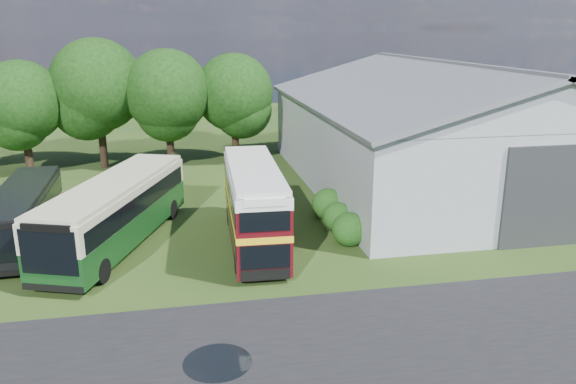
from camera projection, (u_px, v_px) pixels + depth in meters
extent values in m
plane|color=#1B3310|center=(252.00, 313.00, 20.89)|extent=(120.00, 120.00, 0.00)
cube|color=black|center=(353.00, 348.00, 18.62)|extent=(60.00, 8.00, 0.02)
cylinder|color=black|center=(218.00, 363.00, 17.79)|extent=(2.20, 2.20, 0.01)
cube|color=gray|center=(440.00, 143.00, 37.96)|extent=(18.00, 24.00, 5.50)
cube|color=#2D3033|center=(553.00, 197.00, 26.65)|extent=(5.20, 0.18, 5.00)
cylinder|color=black|center=(28.00, 154.00, 40.19)|extent=(0.56, 0.56, 3.06)
sphere|color=black|center=(21.00, 102.00, 39.14)|extent=(5.78, 5.78, 5.78)
cylinder|color=black|center=(103.00, 144.00, 42.26)|extent=(0.56, 0.56, 3.60)
sphere|color=black|center=(97.00, 85.00, 41.02)|extent=(6.80, 6.80, 6.80)
cylinder|color=black|center=(170.00, 146.00, 42.28)|extent=(0.56, 0.56, 3.31)
sphere|color=black|center=(167.00, 92.00, 41.15)|extent=(6.26, 6.26, 6.26)
cylinder|color=black|center=(236.00, 142.00, 43.98)|extent=(0.56, 0.56, 3.17)
sphere|color=black|center=(234.00, 93.00, 42.89)|extent=(5.98, 5.98, 5.98)
sphere|color=#194714|center=(349.00, 244.00, 27.58)|extent=(1.70, 1.70, 1.70)
sphere|color=#194714|center=(338.00, 230.00, 29.46)|extent=(1.60, 1.60, 1.60)
sphere|color=#194714|center=(328.00, 218.00, 31.34)|extent=(1.80, 1.80, 1.80)
cube|color=#0F3814|center=(116.00, 210.00, 27.02)|extent=(6.56, 12.00, 2.93)
cube|color=#43090F|center=(254.00, 203.00, 26.86)|extent=(2.73, 9.39, 3.72)
cube|color=black|center=(22.00, 213.00, 27.50)|extent=(2.57, 9.84, 2.43)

